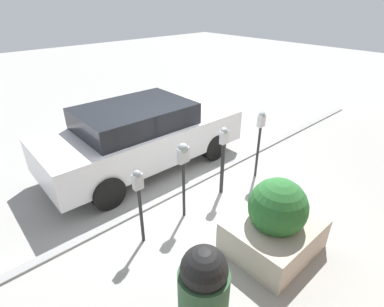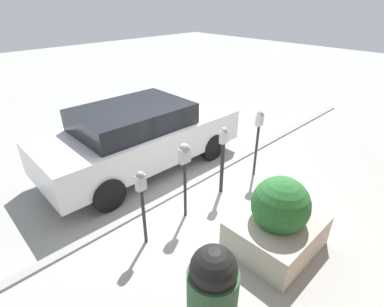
{
  "view_description": "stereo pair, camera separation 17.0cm",
  "coord_description": "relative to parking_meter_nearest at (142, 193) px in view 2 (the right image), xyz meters",
  "views": [
    {
      "loc": [
        -3.2,
        -3.71,
        3.44
      ],
      "look_at": [
        0.0,
        -0.16,
        0.89
      ],
      "focal_mm": 28.0,
      "sensor_mm": 36.0,
      "label": 1
    },
    {
      "loc": [
        -3.33,
        -3.59,
        3.44
      ],
      "look_at": [
        0.0,
        -0.16,
        0.89
      ],
      "focal_mm": 28.0,
      "sensor_mm": 36.0,
      "label": 2
    }
  ],
  "objects": [
    {
      "name": "ground_plane",
      "position": [
        1.4,
        0.57,
        -0.93
      ],
      "size": [
        40.0,
        40.0,
        0.0
      ],
      "primitive_type": "plane",
      "color": "#999993"
    },
    {
      "name": "curb_strip",
      "position": [
        1.4,
        0.65,
        -0.91
      ],
      "size": [
        13.84,
        0.16,
        0.04
      ],
      "color": "gray",
      "rests_on": "ground_plane"
    },
    {
      "name": "parking_meter_nearest",
      "position": [
        0.0,
        0.0,
        0.0
      ],
      "size": [
        0.14,
        0.12,
        1.29
      ],
      "color": "#232326",
      "rests_on": "ground_plane"
    },
    {
      "name": "parking_meter_second",
      "position": [
        0.88,
        0.04,
        0.16
      ],
      "size": [
        0.2,
        0.17,
        1.41
      ],
      "color": "#232326",
      "rests_on": "ground_plane"
    },
    {
      "name": "parking_meter_middle",
      "position": [
        1.87,
        0.08,
        -0.04
      ],
      "size": [
        0.15,
        0.13,
        1.37
      ],
      "color": "#232326",
      "rests_on": "ground_plane"
    },
    {
      "name": "parking_meter_fourth",
      "position": [
        2.85,
        -0.0,
        0.12
      ],
      "size": [
        0.15,
        0.13,
        1.45
      ],
      "color": "#232326",
      "rests_on": "ground_plane"
    },
    {
      "name": "planter_box",
      "position": [
        1.36,
        -1.45,
        -0.43
      ],
      "size": [
        1.31,
        1.1,
        1.21
      ],
      "color": "#B2A899",
      "rests_on": "ground_plane"
    },
    {
      "name": "parked_car_front",
      "position": [
        1.34,
        1.95,
        -0.16
      ],
      "size": [
        4.39,
        1.86,
        1.45
      ],
      "rotation": [
        0.0,
        0.0,
        -0.02
      ],
      "color": "silver",
      "rests_on": "ground_plane"
    },
    {
      "name": "trash_bin",
      "position": [
        -0.3,
        -1.66,
        -0.3
      ],
      "size": [
        0.55,
        0.55,
        1.25
      ],
      "color": "#2D5133",
      "rests_on": "ground_plane"
    }
  ]
}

